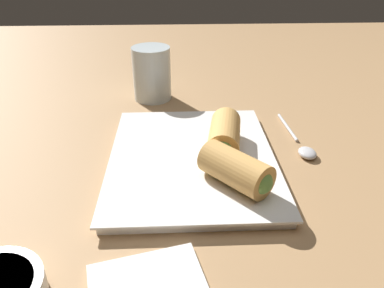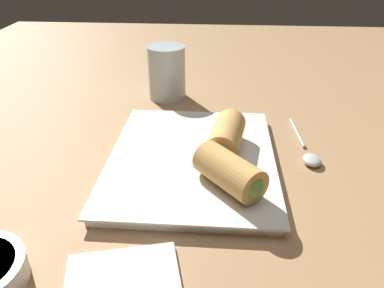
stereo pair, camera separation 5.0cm
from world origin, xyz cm
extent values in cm
cube|color=#A87F54|center=(0.00, 0.00, 1.00)|extent=(180.00, 140.00, 2.00)
cube|color=white|center=(2.39, 2.33, 2.60)|extent=(26.95, 21.48, 1.20)
cube|color=white|center=(2.39, 2.33, 3.35)|extent=(28.03, 22.34, 0.30)
cylinder|color=#DBA356|center=(4.24, -2.26, 5.63)|extent=(9.27, 5.70, 4.27)
sphere|color=#6B9E47|center=(0.60, -1.63, 5.63)|extent=(2.77, 2.77, 2.77)
cylinder|color=#DBA356|center=(-4.47, -2.53, 5.63)|extent=(9.32, 8.93, 4.27)
sphere|color=#6B9E47|center=(-7.24, -4.98, 5.63)|extent=(2.77, 2.77, 2.77)
cylinder|color=silver|center=(12.42, -13.71, 2.25)|extent=(9.19, 1.05, 0.50)
ellipsoid|color=silver|center=(3.72, -14.22, 2.56)|extent=(3.36, 2.66, 1.11)
cylinder|color=silver|center=(26.04, 8.80, 6.93)|extent=(7.05, 7.05, 9.85)
camera|label=1|loc=(-41.12, 4.21, 30.29)|focal=35.00mm
camera|label=2|loc=(-41.05, -0.80, 30.29)|focal=35.00mm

